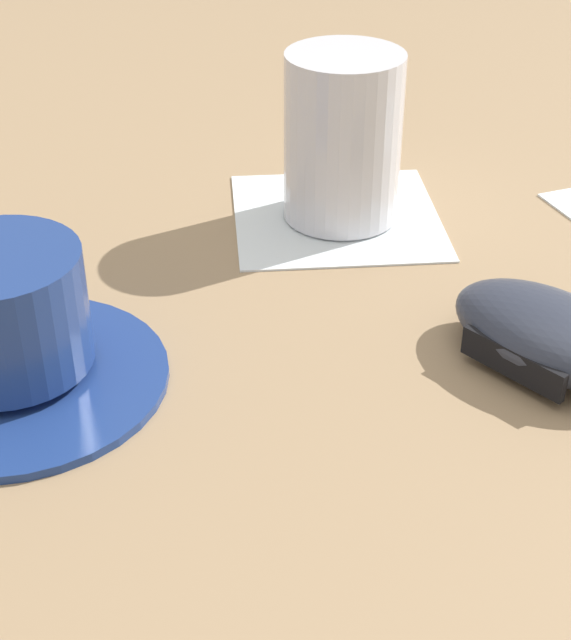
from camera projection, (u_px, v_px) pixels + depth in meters
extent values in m
plane|color=#9E7F5B|center=(321.00, 305.00, 0.53)|extent=(3.00, 3.00, 0.00)
cylinder|color=navy|center=(17.00, 376.00, 0.46)|extent=(0.14, 0.14, 0.01)
cylinder|color=navy|center=(1.00, 310.00, 0.45)|extent=(0.08, 0.08, 0.06)
ellipsoid|color=#2D3342|center=(549.00, 333.00, 0.47)|extent=(0.10, 0.12, 0.03)
cube|color=black|center=(512.00, 363.00, 0.46)|extent=(0.03, 0.05, 0.01)
cube|color=white|center=(337.00, 215.00, 0.61)|extent=(0.17, 0.17, 0.00)
cylinder|color=silver|center=(343.00, 138.00, 0.58)|extent=(0.07, 0.07, 0.10)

